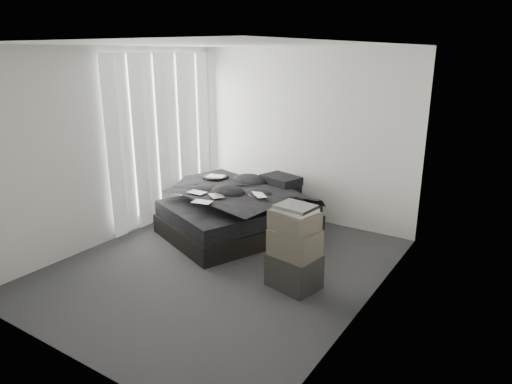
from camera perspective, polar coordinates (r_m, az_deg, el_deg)
The scene contains 25 objects.
floor at distance 5.70m, azimuth -4.43°, elevation -9.24°, with size 3.60×4.20×0.01m, color #323134.
ceiling at distance 5.11m, azimuth -5.13°, elevation 17.90°, with size 3.60×4.20×0.01m, color white.
wall_back at distance 7.00m, azimuth 5.83°, elevation 6.95°, with size 3.60×0.01×2.60m, color silver.
wall_front at distance 3.88m, azimuth -23.99°, elevation -2.82°, with size 3.60×0.01×2.60m, color silver.
wall_left at distance 6.49m, azimuth -17.53°, elevation 5.44°, with size 0.01×4.20×2.60m, color silver.
wall_right at distance 4.42m, azimuth 14.09°, elevation 0.52°, with size 0.01×4.20×2.60m, color silver.
window_left at distance 7.06m, azimuth -11.86°, elevation 7.18°, with size 0.02×2.00×2.30m, color white.
curtain_left at distance 7.04m, azimuth -11.54°, elevation 6.59°, with size 0.06×2.12×2.48m, color white.
bed at distance 6.64m, azimuth -2.18°, elevation -4.00°, with size 1.51×1.99×0.27m, color black.
mattress at distance 6.55m, azimuth -2.20°, elevation -2.02°, with size 1.45×1.93×0.21m, color black.
duvet at distance 6.46m, azimuth -2.58°, elevation -0.24°, with size 1.47×1.70×0.23m, color black.
pillow_lower at distance 6.97m, azimuth 2.91°, elevation 0.64°, with size 0.60×0.41×0.14m, color black.
pillow_upper at distance 6.87m, azimuth 3.14°, elevation 1.52°, with size 0.56×0.39×0.13m, color black.
laptop at distance 6.18m, azimuth -0.00°, elevation 0.22°, with size 0.32×0.20×0.03m, color silver.
comic_a at distance 6.39m, azimuth -7.42°, elevation 0.57°, with size 0.25×0.16×0.01m, color black.
comic_b at distance 6.21m, azimuth -4.98°, elevation 0.22°, with size 0.25×0.16×0.01m, color black.
comic_c at distance 5.97m, azimuth -6.78°, elevation -0.48°, with size 0.25×0.16×0.01m, color black.
side_stand at distance 7.23m, azimuth -4.99°, elevation -0.60°, with size 0.36×0.36×0.66m, color black.
papers at distance 7.12m, azimuth -5.03°, elevation 1.97°, with size 0.26×0.19×0.01m, color white.
floor_books at distance 6.70m, azimuth -9.20°, elevation -4.65°, with size 0.13×0.19×0.13m, color black.
box_lower at distance 5.16m, azimuth 4.77°, elevation -9.76°, with size 0.53×0.41×0.39m, color black.
box_mid at distance 5.00m, azimuth 4.88°, elevation -6.33°, with size 0.49×0.39×0.30m, color #544E42.
box_upper at distance 4.93m, azimuth 4.83°, elevation -3.53°, with size 0.47×0.38×0.21m, color #544E42.
art_book_white at distance 4.88m, azimuth 4.97°, elevation -2.21°, with size 0.40×0.32×0.04m, color silver.
art_book_snake at distance 4.85m, azimuth 5.00°, elevation -1.84°, with size 0.39×0.31×0.04m, color silver.
Camera 1 is at (3.13, -4.04, 2.52)m, focal length 32.00 mm.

